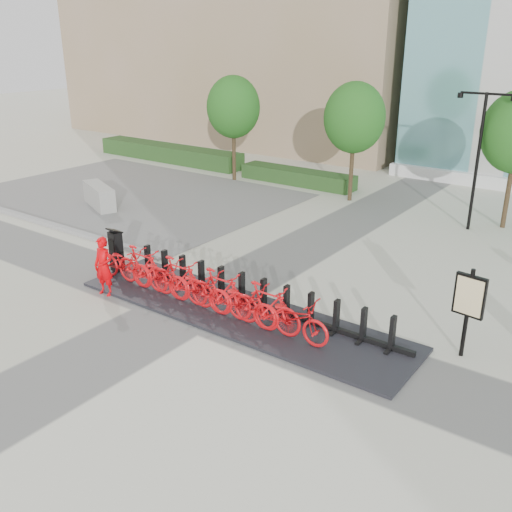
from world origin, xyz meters
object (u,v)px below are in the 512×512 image
Objects in this scene: kiosk at (116,250)px; jersey_barrier at (99,196)px; bike_0 at (125,264)px; worker_red at (104,266)px; map_sign at (469,300)px.

kiosk is 0.56× the size of jersey_barrier.
bike_0 is 8.53m from jersey_barrier.
worker_red is 0.69× the size of jersey_barrier.
worker_red is at bearing -173.36° from bike_0.
jersey_barrier is 16.63m from map_sign.
jersey_barrier is at bearing 176.75° from map_sign.
map_sign is (9.18, 2.57, 0.57)m from worker_red.
worker_red is 9.55m from map_sign.
worker_red is at bearing -15.61° from jersey_barrier.
jersey_barrier is at bearing 134.79° from worker_red.
worker_red reaches higher than kiosk.
map_sign is (16.31, -3.12, 0.94)m from jersey_barrier.
bike_0 is 9.47m from map_sign.
jersey_barrier is at bearing 55.46° from bike_0.
jersey_barrier is (-7.03, 4.84, -0.14)m from bike_0.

